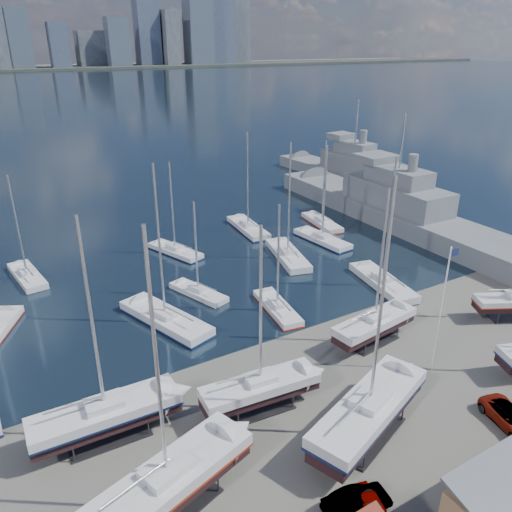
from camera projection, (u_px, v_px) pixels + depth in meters
ground at (370, 385)px, 41.63m from camera, size 1400.00×1400.00×0.00m
sailboat_cradle_0 at (106, 414)px, 35.27m from camera, size 10.62×3.24×16.97m
sailboat_cradle_1 at (168, 483)px, 29.67m from camera, size 12.05×6.57×18.55m
sailboat_cradle_2 at (260, 388)px, 38.11m from camera, size 9.50×3.44×15.25m
sailboat_cradle_3 at (369, 411)px, 35.46m from camera, size 12.53×7.25×19.28m
sailboat_cradle_4 at (375, 324)px, 46.83m from camera, size 9.48×3.69×15.14m
sailboat_moored_2 at (27, 277)px, 60.09m from camera, size 3.54×9.11×13.40m
sailboat_moored_3 at (166, 320)px, 50.69m from camera, size 6.53×11.94×17.20m
sailboat_moored_4 at (198, 293)px, 56.23m from camera, size 4.43×7.94×11.56m
sailboat_moored_5 at (175, 252)px, 67.33m from camera, size 5.17×9.12×13.15m
sailboat_moored_6 at (277, 309)px, 52.97m from camera, size 3.56×8.54×12.39m
sailboat_moored_7 at (288, 256)px, 65.81m from camera, size 5.65×11.01×16.02m
sailboat_moored_8 at (248, 229)px, 75.57m from camera, size 4.02×10.59×15.45m
sailboat_moored_9 at (382, 284)px, 58.39m from camera, size 4.91×10.91×15.91m
sailboat_moored_10 at (322, 240)px, 71.25m from camera, size 3.56×9.86×14.44m
sailboat_moored_11 at (322, 223)px, 77.90m from camera, size 3.95×9.49×13.76m
naval_ship_east at (394, 212)px, 78.54m from camera, size 9.36×51.63×18.63m
naval_ship_west at (352, 174)px, 101.14m from camera, size 8.65×41.37×17.70m
car_b at (357, 501)px, 30.26m from camera, size 4.51×2.18×1.42m
car_c at (511, 418)px, 36.97m from camera, size 3.50×5.48×1.41m
flagpole at (443, 302)px, 41.15m from camera, size 1.02×0.12×11.56m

